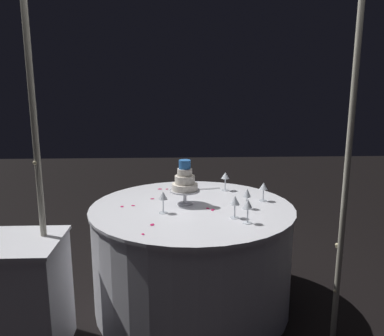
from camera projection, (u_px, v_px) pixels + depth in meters
The scene contains 22 objects.
ground_plane at pixel (192, 302), 2.92m from camera, with size 12.00×12.00×0.00m, color black.
decorative_arch at pixel (195, 97), 2.15m from camera, with size 1.85×0.06×2.45m.
main_table at pixel (192, 255), 2.84m from camera, with size 1.46×1.46×0.76m.
side_table at pixel (24, 298), 2.28m from camera, with size 0.48×0.48×0.74m.
tiered_cake at pixel (185, 182), 2.76m from camera, with size 0.22×0.22×0.33m.
wine_glass_0 at pixel (247, 194), 2.68m from camera, with size 0.06×0.06×0.15m.
wine_glass_1 at pixel (163, 197), 2.58m from camera, with size 0.06×0.06×0.15m.
wine_glass_2 at pixel (264, 187), 2.86m from camera, with size 0.06×0.06×0.14m.
wine_glass_3 at pixel (235, 201), 2.49m from camera, with size 0.06×0.06×0.15m.
wine_glass_4 at pixel (248, 205), 2.39m from camera, with size 0.06×0.06×0.16m.
wine_glass_5 at pixel (225, 176), 3.14m from camera, with size 0.07×0.07×0.15m.
cake_knife at pixel (201, 189), 3.19m from camera, with size 0.29×0.07×0.01m.
rose_petal_0 at pixel (160, 189), 3.20m from camera, with size 0.04×0.03×0.00m, color #C61951.
rose_petal_1 at pixel (152, 225), 2.38m from camera, with size 0.04×0.03×0.00m, color #C61951.
rose_petal_2 at pixel (208, 208), 2.70m from camera, with size 0.03×0.02×0.00m, color #C61951.
rose_petal_3 at pixel (212, 210), 2.66m from camera, with size 0.03×0.02×0.00m, color #C61951.
rose_petal_4 at pixel (133, 206), 2.76m from camera, with size 0.03×0.02×0.00m, color #C61951.
rose_petal_5 at pixel (152, 199), 2.93m from camera, with size 0.03×0.02×0.00m, color #C61951.
rose_petal_6 at pixel (143, 234), 2.23m from camera, with size 0.03×0.02×0.00m, color #C61951.
rose_petal_7 at pixel (167, 189), 3.20m from camera, with size 0.03×0.02×0.00m, color #C61951.
rose_petal_8 at pixel (213, 209), 2.67m from camera, with size 0.03×0.02×0.00m, color #C61951.
rose_petal_9 at pixel (122, 206), 2.74m from camera, with size 0.03×0.02×0.00m, color #C61951.
Camera 1 is at (0.11, 2.64, 1.61)m, focal length 35.96 mm.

